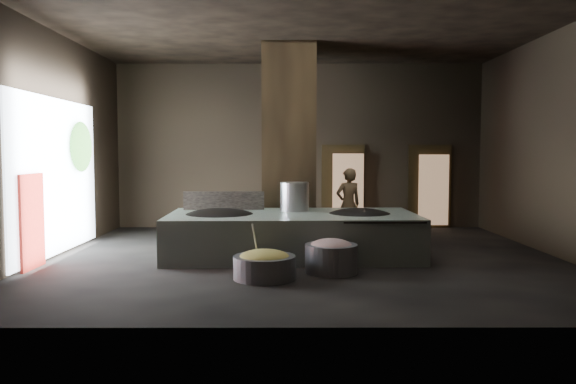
{
  "coord_description": "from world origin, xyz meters",
  "views": [
    {
      "loc": [
        -0.36,
        -11.01,
        2.07
      ],
      "look_at": [
        -0.32,
        0.67,
        1.25
      ],
      "focal_mm": 35.0,
      "sensor_mm": 36.0,
      "label": 1
    }
  ],
  "objects_px": {
    "cook": "(348,204)",
    "veg_basin": "(264,267)",
    "meat_basin": "(331,258)",
    "hearth_platform": "(292,235)",
    "stock_pot": "(294,198)",
    "wok_right": "(359,219)",
    "wok_left": "(220,219)"
  },
  "relations": [
    {
      "from": "hearth_platform",
      "to": "meat_basin",
      "type": "distance_m",
      "value": 1.72
    },
    {
      "from": "hearth_platform",
      "to": "cook",
      "type": "bearing_deg",
      "value": 55.15
    },
    {
      "from": "wok_right",
      "to": "stock_pot",
      "type": "relative_size",
      "value": 2.25
    },
    {
      "from": "cook",
      "to": "veg_basin",
      "type": "xyz_separation_m",
      "value": [
        -1.82,
        -4.06,
        -0.66
      ]
    },
    {
      "from": "veg_basin",
      "to": "stock_pot",
      "type": "bearing_deg",
      "value": 78.36
    },
    {
      "from": "wok_left",
      "to": "meat_basin",
      "type": "xyz_separation_m",
      "value": [
        2.1,
        -1.53,
        -0.5
      ]
    },
    {
      "from": "wok_right",
      "to": "meat_basin",
      "type": "xyz_separation_m",
      "value": [
        -0.7,
        -1.63,
        -0.5
      ]
    },
    {
      "from": "wok_right",
      "to": "stock_pot",
      "type": "height_order",
      "value": "stock_pot"
    },
    {
      "from": "hearth_platform",
      "to": "wok_left",
      "type": "relative_size",
      "value": 3.17
    },
    {
      "from": "hearth_platform",
      "to": "stock_pot",
      "type": "height_order",
      "value": "stock_pot"
    },
    {
      "from": "wok_right",
      "to": "meat_basin",
      "type": "distance_m",
      "value": 1.84
    },
    {
      "from": "meat_basin",
      "to": "hearth_platform",
      "type": "bearing_deg",
      "value": 112.54
    },
    {
      "from": "stock_pot",
      "to": "veg_basin",
      "type": "xyz_separation_m",
      "value": [
        -0.53,
        -2.58,
        -0.94
      ]
    },
    {
      "from": "wok_right",
      "to": "veg_basin",
      "type": "bearing_deg",
      "value": -131.36
    },
    {
      "from": "stock_pot",
      "to": "meat_basin",
      "type": "distance_m",
      "value": 2.38
    },
    {
      "from": "wok_right",
      "to": "wok_left",
      "type": "bearing_deg",
      "value": -177.95
    },
    {
      "from": "hearth_platform",
      "to": "meat_basin",
      "type": "height_order",
      "value": "hearth_platform"
    },
    {
      "from": "wok_right",
      "to": "stock_pot",
      "type": "bearing_deg",
      "value": 158.96
    },
    {
      "from": "wok_left",
      "to": "wok_right",
      "type": "bearing_deg",
      "value": 2.05
    },
    {
      "from": "wok_left",
      "to": "meat_basin",
      "type": "relative_size",
      "value": 1.72
    },
    {
      "from": "hearth_platform",
      "to": "veg_basin",
      "type": "relative_size",
      "value": 4.79
    },
    {
      "from": "hearth_platform",
      "to": "stock_pot",
      "type": "xyz_separation_m",
      "value": [
        0.05,
        0.55,
        0.7
      ]
    },
    {
      "from": "wok_right",
      "to": "cook",
      "type": "relative_size",
      "value": 0.85
    },
    {
      "from": "wok_right",
      "to": "veg_basin",
      "type": "height_order",
      "value": "wok_right"
    },
    {
      "from": "hearth_platform",
      "to": "wok_left",
      "type": "distance_m",
      "value": 1.49
    },
    {
      "from": "cook",
      "to": "veg_basin",
      "type": "relative_size",
      "value": 1.66
    },
    {
      "from": "stock_pot",
      "to": "cook",
      "type": "xyz_separation_m",
      "value": [
        1.29,
        1.48,
        -0.28
      ]
    },
    {
      "from": "wok_right",
      "to": "stock_pot",
      "type": "xyz_separation_m",
      "value": [
        -1.3,
        0.5,
        0.38
      ]
    },
    {
      "from": "veg_basin",
      "to": "cook",
      "type": "bearing_deg",
      "value": 65.81
    },
    {
      "from": "hearth_platform",
      "to": "stock_pot",
      "type": "relative_size",
      "value": 7.67
    },
    {
      "from": "wok_right",
      "to": "cook",
      "type": "height_order",
      "value": "cook"
    },
    {
      "from": "stock_pot",
      "to": "meat_basin",
      "type": "xyz_separation_m",
      "value": [
        0.6,
        -2.13,
        -0.88
      ]
    }
  ]
}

